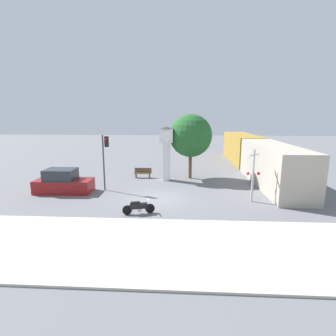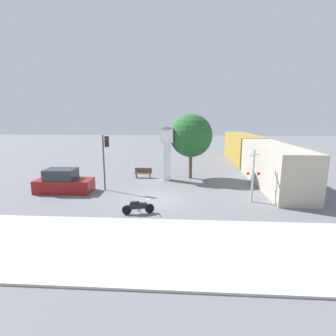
% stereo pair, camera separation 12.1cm
% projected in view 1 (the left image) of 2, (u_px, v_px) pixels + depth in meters
% --- Properties ---
extents(ground_plane, '(120.00, 120.00, 0.00)m').
position_uv_depth(ground_plane, '(157.00, 198.00, 18.49)').
color(ground_plane, slate).
extents(sidewalk_strip, '(36.00, 6.00, 0.10)m').
position_uv_depth(sidewalk_strip, '(141.00, 246.00, 11.65)').
color(sidewalk_strip, '#BCB7A8').
rests_on(sidewalk_strip, ground_plane).
extents(motorcycle, '(1.88, 0.66, 0.85)m').
position_uv_depth(motorcycle, '(139.00, 207.00, 15.54)').
color(motorcycle, black).
rests_on(motorcycle, ground_plane).
extents(clock_tower, '(1.38, 1.38, 4.80)m').
position_uv_depth(clock_tower, '(166.00, 145.00, 23.17)').
color(clock_tower, white).
rests_on(clock_tower, ground_plane).
extents(freight_train, '(2.80, 23.35, 3.40)m').
position_uv_depth(freight_train, '(254.00, 155.00, 27.59)').
color(freight_train, '#ADA393').
rests_on(freight_train, ground_plane).
extents(traffic_light, '(0.50, 0.35, 4.31)m').
position_uv_depth(traffic_light, '(105.00, 153.00, 19.98)').
color(traffic_light, '#47474C').
rests_on(traffic_light, ground_plane).
extents(railroad_crossing_signal, '(0.90, 0.82, 3.57)m').
position_uv_depth(railroad_crossing_signal, '(253.00, 173.00, 17.46)').
color(railroad_crossing_signal, '#B7B7BC').
rests_on(railroad_crossing_signal, ground_plane).
extents(street_tree, '(3.88, 3.88, 5.90)m').
position_uv_depth(street_tree, '(191.00, 136.00, 23.72)').
color(street_tree, brown).
rests_on(street_tree, ground_plane).
extents(bench, '(1.60, 0.44, 0.92)m').
position_uv_depth(bench, '(143.00, 173.00, 24.57)').
color(bench, brown).
rests_on(bench, ground_plane).
extents(parked_car, '(4.25, 1.92, 1.80)m').
position_uv_depth(parked_car, '(63.00, 183.00, 19.87)').
color(parked_car, maroon).
rests_on(parked_car, ground_plane).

